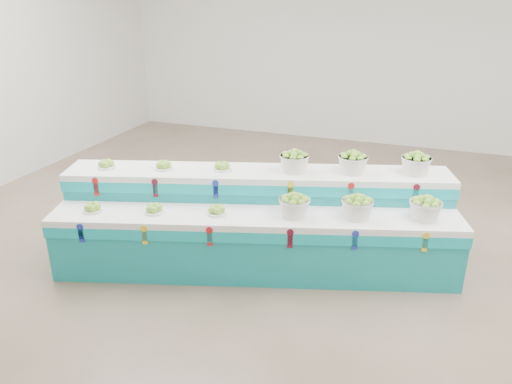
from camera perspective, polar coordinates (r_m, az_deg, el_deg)
ground at (r=6.01m, az=4.27°, el=-6.94°), size 10.00×10.00×0.00m
back_wall at (r=10.21m, az=12.74°, el=16.51°), size 10.00×0.00×10.00m
display_stand at (r=5.58m, az=0.00°, el=-3.43°), size 4.50×2.34×1.02m
plate_lower_left at (r=5.59m, az=-18.21°, el=-1.61°), size 0.26×0.26×0.10m
plate_lower_mid at (r=5.38m, az=-11.60°, el=-1.82°), size 0.26×0.26×0.10m
plate_lower_right at (r=5.26m, az=-4.53°, el=-2.02°), size 0.26×0.26×0.10m
basket_lower_left at (r=5.19m, az=4.41°, el=-1.52°), size 0.41×0.41×0.24m
basket_lower_mid at (r=5.24m, az=11.50°, el=-1.65°), size 0.41×0.41×0.24m
basket_lower_right at (r=5.39m, az=18.80°, el=-1.76°), size 0.41×0.41×0.24m
plate_upper_left at (r=5.95m, az=-16.77°, el=3.12°), size 0.26×0.26×0.10m
plate_upper_mid at (r=5.76m, az=-10.54°, el=3.09°), size 0.26×0.26×0.10m
plate_upper_right at (r=5.64m, az=-3.92°, el=3.01°), size 0.26×0.26×0.10m
basket_upper_left at (r=5.58m, az=4.41°, el=3.54°), size 0.41×0.41×0.24m
basket_upper_mid at (r=5.64m, az=11.01°, el=3.36°), size 0.41×0.41×0.24m
basket_upper_right at (r=5.77m, az=17.84°, el=3.14°), size 0.41×0.41×0.24m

